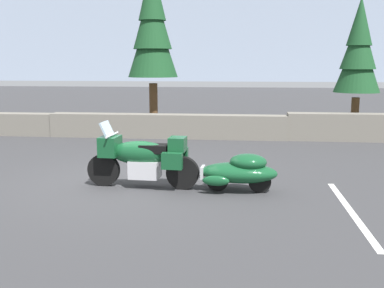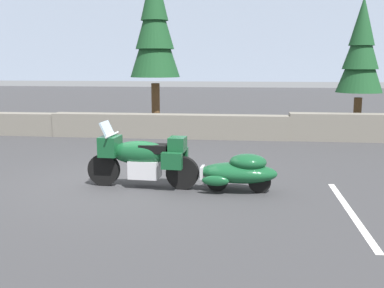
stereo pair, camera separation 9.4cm
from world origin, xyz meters
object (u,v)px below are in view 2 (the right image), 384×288
(touring_motorcycle, at_px, (142,157))
(car_shaped_trailer, at_px, (239,171))
(pine_tree_secondary, at_px, (361,50))
(pine_tree_tall, at_px, (155,26))

(touring_motorcycle, bearing_deg, car_shaped_trailer, -3.34)
(car_shaped_trailer, xyz_separation_m, pine_tree_secondary, (3.87, 7.33, 2.51))
(pine_tree_tall, xyz_separation_m, pine_tree_secondary, (7.12, -0.72, -0.90))
(car_shaped_trailer, bearing_deg, pine_tree_secondary, 62.14)
(touring_motorcycle, xyz_separation_m, car_shaped_trailer, (1.95, -0.11, -0.21))
(touring_motorcycle, height_order, pine_tree_secondary, pine_tree_secondary)
(car_shaped_trailer, bearing_deg, touring_motorcycle, 176.66)
(touring_motorcycle, relative_size, car_shaped_trailer, 1.04)
(touring_motorcycle, relative_size, pine_tree_secondary, 0.50)
(car_shaped_trailer, relative_size, pine_tree_secondary, 0.48)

